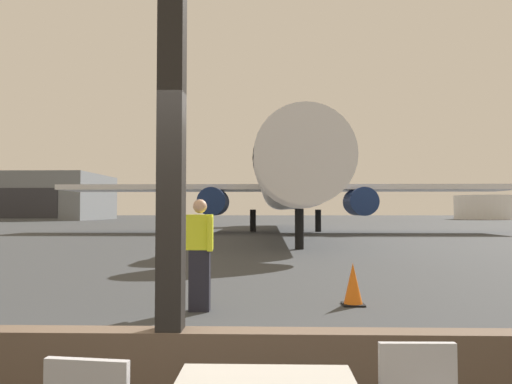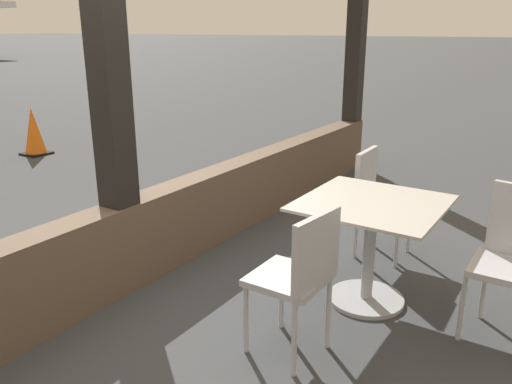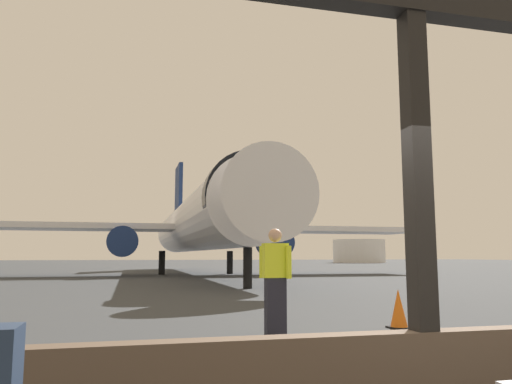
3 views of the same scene
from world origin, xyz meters
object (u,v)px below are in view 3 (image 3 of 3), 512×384
Objects in this scene: airplane at (200,224)px; traffic_cone at (399,310)px; fuel_storage_tank at (359,251)px; ground_crew_worker at (275,281)px.

airplane is 51.74× the size of traffic_cone.
fuel_storage_tank is (36.69, 77.58, 1.79)m from traffic_cone.
ground_crew_worker is (-2.31, -26.03, -2.55)m from airplane.
traffic_cone is at bearing -115.31° from fuel_storage_tank.
ground_crew_worker is 0.18× the size of fuel_storage_tank.
airplane is 3.76× the size of fuel_storage_tank.
traffic_cone is at bearing -89.65° from airplane.
airplane is 63.79m from fuel_storage_tank.
fuel_storage_tank is at bearing 64.69° from traffic_cone.
ground_crew_worker is 2.59m from traffic_cone.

